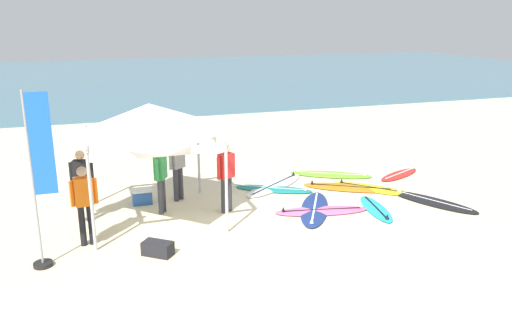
{
  "coord_description": "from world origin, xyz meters",
  "views": [
    {
      "loc": [
        -4.27,
        -10.2,
        4.6
      ],
      "look_at": [
        -0.17,
        1.93,
        1.0
      ],
      "focal_mm": 35.53,
      "sensor_mm": 36.0,
      "label": 1
    }
  ],
  "objects_px": {
    "surfboard_yellow": "(373,189)",
    "person_grey": "(177,164)",
    "surfboard_pink": "(321,211)",
    "surfboard_cyan": "(376,209)",
    "surfboard_lime": "(331,174)",
    "person_black": "(82,181)",
    "surfboard_red": "(399,174)",
    "surfboard_orange": "(350,187)",
    "canopy_tent": "(150,119)",
    "cooler_box": "(142,196)",
    "surfboard_white": "(275,185)",
    "person_red": "(226,173)",
    "gear_bag_near_tent": "(158,248)",
    "surfboard_teal": "(274,189)",
    "person_orange": "(85,200)",
    "surfboard_black": "(433,201)",
    "surfboard_navy": "(314,209)",
    "person_green": "(161,174)",
    "banner_flag": "(40,188)"
  },
  "relations": [
    {
      "from": "surfboard_yellow",
      "to": "person_grey",
      "type": "bearing_deg",
      "value": 170.06
    },
    {
      "from": "surfboard_pink",
      "to": "surfboard_yellow",
      "type": "xyz_separation_m",
      "value": [
        2.11,
        1.06,
        0.0
      ]
    },
    {
      "from": "surfboard_yellow",
      "to": "surfboard_cyan",
      "type": "height_order",
      "value": "same"
    },
    {
      "from": "surfboard_lime",
      "to": "person_black",
      "type": "distance_m",
      "value": 7.27
    },
    {
      "from": "surfboard_red",
      "to": "person_black",
      "type": "distance_m",
      "value": 9.12
    },
    {
      "from": "surfboard_orange",
      "to": "canopy_tent",
      "type": "bearing_deg",
      "value": -175.94
    },
    {
      "from": "surfboard_lime",
      "to": "cooler_box",
      "type": "height_order",
      "value": "cooler_box"
    },
    {
      "from": "surfboard_yellow",
      "to": "surfboard_white",
      "type": "height_order",
      "value": "same"
    },
    {
      "from": "person_red",
      "to": "person_black",
      "type": "relative_size",
      "value": 1.0
    },
    {
      "from": "surfboard_white",
      "to": "gear_bag_near_tent",
      "type": "height_order",
      "value": "gear_bag_near_tent"
    },
    {
      "from": "surfboard_teal",
      "to": "person_orange",
      "type": "relative_size",
      "value": 1.26
    },
    {
      "from": "surfboard_black",
      "to": "surfboard_orange",
      "type": "distance_m",
      "value": 2.24
    },
    {
      "from": "surfboard_lime",
      "to": "cooler_box",
      "type": "distance_m",
      "value": 5.73
    },
    {
      "from": "surfboard_cyan",
      "to": "surfboard_orange",
      "type": "distance_m",
      "value": 1.67
    },
    {
      "from": "surfboard_pink",
      "to": "cooler_box",
      "type": "height_order",
      "value": "cooler_box"
    },
    {
      "from": "surfboard_lime",
      "to": "surfboard_navy",
      "type": "distance_m",
      "value": 2.97
    },
    {
      "from": "surfboard_pink",
      "to": "surfboard_yellow",
      "type": "relative_size",
      "value": 1.15
    },
    {
      "from": "surfboard_red",
      "to": "person_green",
      "type": "distance_m",
      "value": 7.35
    },
    {
      "from": "surfboard_teal",
      "to": "surfboard_orange",
      "type": "relative_size",
      "value": 0.83
    },
    {
      "from": "surfboard_teal",
      "to": "banner_flag",
      "type": "relative_size",
      "value": 0.63
    },
    {
      "from": "canopy_tent",
      "to": "surfboard_red",
      "type": "height_order",
      "value": "canopy_tent"
    },
    {
      "from": "gear_bag_near_tent",
      "to": "surfboard_black",
      "type": "bearing_deg",
      "value": 5.83
    },
    {
      "from": "person_grey",
      "to": "banner_flag",
      "type": "height_order",
      "value": "banner_flag"
    },
    {
      "from": "surfboard_teal",
      "to": "gear_bag_near_tent",
      "type": "xyz_separation_m",
      "value": [
        -3.61,
        -2.97,
        0.1
      ]
    },
    {
      "from": "surfboard_white",
      "to": "cooler_box",
      "type": "relative_size",
      "value": 4.84
    },
    {
      "from": "surfboard_cyan",
      "to": "person_red",
      "type": "xyz_separation_m",
      "value": [
        -3.54,
        1.08,
        0.95
      ]
    },
    {
      "from": "surfboard_navy",
      "to": "person_grey",
      "type": "xyz_separation_m",
      "value": [
        -3.06,
        1.81,
        0.95
      ]
    },
    {
      "from": "cooler_box",
      "to": "person_red",
      "type": "bearing_deg",
      "value": -32.79
    },
    {
      "from": "person_green",
      "to": "person_black",
      "type": "relative_size",
      "value": 1.0
    },
    {
      "from": "surfboard_pink",
      "to": "surfboard_black",
      "type": "xyz_separation_m",
      "value": [
        3.02,
        -0.33,
        -0.0
      ]
    },
    {
      "from": "surfboard_cyan",
      "to": "person_orange",
      "type": "height_order",
      "value": "person_orange"
    },
    {
      "from": "surfboard_orange",
      "to": "person_green",
      "type": "distance_m",
      "value": 5.32
    },
    {
      "from": "surfboard_pink",
      "to": "surfboard_cyan",
      "type": "xyz_separation_m",
      "value": [
        1.35,
        -0.31,
        0.0
      ]
    },
    {
      "from": "surfboard_navy",
      "to": "surfboard_orange",
      "type": "height_order",
      "value": "same"
    },
    {
      "from": "surfboard_cyan",
      "to": "banner_flag",
      "type": "distance_m",
      "value": 7.71
    },
    {
      "from": "person_red",
      "to": "cooler_box",
      "type": "distance_m",
      "value": 2.4
    },
    {
      "from": "surfboard_yellow",
      "to": "person_grey",
      "type": "xyz_separation_m",
      "value": [
        -5.26,
        0.92,
        0.95
      ]
    },
    {
      "from": "surfboard_lime",
      "to": "surfboard_navy",
      "type": "height_order",
      "value": "same"
    },
    {
      "from": "canopy_tent",
      "to": "surfboard_black",
      "type": "xyz_separation_m",
      "value": [
        6.93,
        -1.3,
        -2.35
      ]
    },
    {
      "from": "surfboard_white",
      "to": "banner_flag",
      "type": "bearing_deg",
      "value": -152.18
    },
    {
      "from": "surfboard_yellow",
      "to": "cooler_box",
      "type": "xyz_separation_m",
      "value": [
        -6.2,
        0.95,
        0.16
      ]
    },
    {
      "from": "surfboard_white",
      "to": "surfboard_navy",
      "type": "distance_m",
      "value": 2.07
    },
    {
      "from": "surfboard_cyan",
      "to": "person_red",
      "type": "bearing_deg",
      "value": 162.96
    },
    {
      "from": "person_black",
      "to": "surfboard_white",
      "type": "bearing_deg",
      "value": 10.61
    },
    {
      "from": "canopy_tent",
      "to": "surfboard_white",
      "type": "bearing_deg",
      "value": 19.59
    },
    {
      "from": "surfboard_cyan",
      "to": "person_green",
      "type": "relative_size",
      "value": 1.11
    },
    {
      "from": "surfboard_teal",
      "to": "person_grey",
      "type": "height_order",
      "value": "person_grey"
    },
    {
      "from": "surfboard_black",
      "to": "person_black",
      "type": "bearing_deg",
      "value": 169.36
    },
    {
      "from": "surfboard_orange",
      "to": "person_black",
      "type": "relative_size",
      "value": 1.51
    },
    {
      "from": "person_grey",
      "to": "person_orange",
      "type": "bearing_deg",
      "value": -137.71
    }
  ]
}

